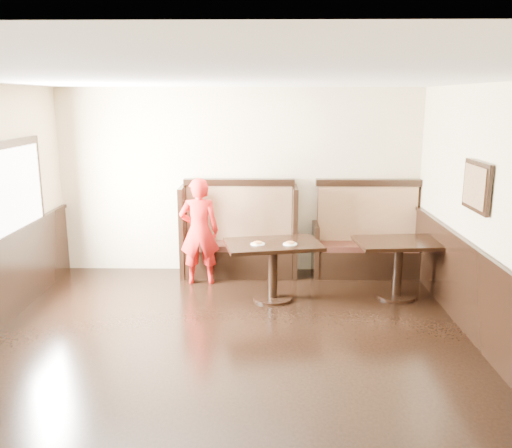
{
  "coord_description": "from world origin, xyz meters",
  "views": [
    {
      "loc": [
        0.39,
        -4.69,
        2.64
      ],
      "look_at": [
        0.27,
        2.35,
        1.0
      ],
      "focal_mm": 38.0,
      "sensor_mm": 36.0,
      "label": 1
    }
  ],
  "objects_px": {
    "booth_main": "(239,240)",
    "table_main": "(273,256)",
    "child": "(199,231)",
    "booth_neighbor": "(367,244)",
    "table_neighbor": "(398,255)"
  },
  "relations": [
    {
      "from": "booth_main",
      "to": "table_neighbor",
      "type": "xyz_separation_m",
      "value": [
        2.19,
        -0.99,
        0.06
      ]
    },
    {
      "from": "table_neighbor",
      "to": "child",
      "type": "bearing_deg",
      "value": 163.4
    },
    {
      "from": "booth_neighbor",
      "to": "table_main",
      "type": "height_order",
      "value": "booth_neighbor"
    },
    {
      "from": "booth_main",
      "to": "child",
      "type": "bearing_deg",
      "value": -140.18
    },
    {
      "from": "booth_neighbor",
      "to": "child",
      "type": "xyz_separation_m",
      "value": [
        -2.5,
        -0.46,
        0.3
      ]
    },
    {
      "from": "booth_neighbor",
      "to": "table_neighbor",
      "type": "bearing_deg",
      "value": -76.47
    },
    {
      "from": "booth_main",
      "to": "table_main",
      "type": "xyz_separation_m",
      "value": [
        0.5,
        -1.1,
        0.08
      ]
    },
    {
      "from": "booth_main",
      "to": "table_neighbor",
      "type": "relative_size",
      "value": 1.46
    },
    {
      "from": "booth_main",
      "to": "table_main",
      "type": "bearing_deg",
      "value": -65.5
    },
    {
      "from": "booth_main",
      "to": "child",
      "type": "distance_m",
      "value": 0.76
    },
    {
      "from": "table_main",
      "to": "table_neighbor",
      "type": "height_order",
      "value": "same"
    },
    {
      "from": "booth_neighbor",
      "to": "table_neighbor",
      "type": "xyz_separation_m",
      "value": [
        0.24,
        -0.98,
        0.11
      ]
    },
    {
      "from": "booth_neighbor",
      "to": "table_main",
      "type": "bearing_deg",
      "value": -142.8
    },
    {
      "from": "booth_neighbor",
      "to": "child",
      "type": "distance_m",
      "value": 2.56
    },
    {
      "from": "table_main",
      "to": "child",
      "type": "bearing_deg",
      "value": 136.9
    }
  ]
}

